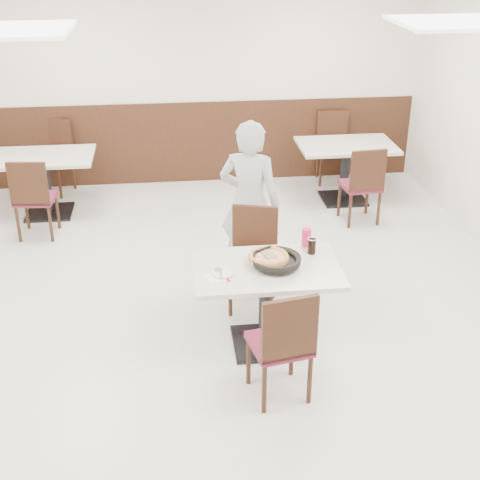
{
  "coord_description": "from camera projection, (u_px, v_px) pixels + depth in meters",
  "views": [
    {
      "loc": [
        -0.43,
        -5.26,
        3.32
      ],
      "look_at": [
        0.14,
        -0.3,
        0.89
      ],
      "focal_mm": 50.0,
      "sensor_mm": 36.0,
      "label": 1
    }
  ],
  "objects": [
    {
      "name": "chair_far",
      "position": [
        252.0,
        262.0,
        6.1
      ],
      "size": [
        0.51,
        0.51,
        0.95
      ],
      "primitive_type": null,
      "rotation": [
        0.0,
        0.0,
        2.89
      ],
      "color": "black",
      "rests_on": "floor"
    },
    {
      "name": "trivet",
      "position": [
        268.0,
        264.0,
        5.43
      ],
      "size": [
        0.15,
        0.15,
        0.04
      ],
      "primitive_type": "cylinder",
      "rotation": [
        0.0,
        0.0,
        0.14
      ],
      "color": "black",
      "rests_on": "main_table"
    },
    {
      "name": "bg_table_left",
      "position": [
        46.0,
        185.0,
        8.11
      ],
      "size": [
        1.23,
        0.84,
        0.75
      ],
      "primitive_type": null,
      "rotation": [
        0.0,
        0.0,
        0.04
      ],
      "color": "beige",
      "rests_on": "floor"
    },
    {
      "name": "napkin",
      "position": [
        216.0,
        278.0,
        5.26
      ],
      "size": [
        0.19,
        0.19,
        0.0
      ],
      "primitive_type": "cube",
      "rotation": [
        0.0,
        0.0,
        0.28
      ],
      "color": "silver",
      "rests_on": "main_table"
    },
    {
      "name": "bg_chair_right_near",
      "position": [
        360.0,
        184.0,
        7.88
      ],
      "size": [
        0.46,
        0.46,
        0.95
      ],
      "primitive_type": null,
      "rotation": [
        0.0,
        0.0,
        0.1
      ],
      "color": "black",
      "rests_on": "floor"
    },
    {
      "name": "main_table",
      "position": [
        266.0,
        307.0,
        5.59
      ],
      "size": [
        1.3,
        0.96,
        0.75
      ],
      "primitive_type": null,
      "rotation": [
        0.0,
        0.0,
        0.14
      ],
      "color": "beige",
      "rests_on": "floor"
    },
    {
      "name": "wainscot_back",
      "position": [
        198.0,
        142.0,
        9.07
      ],
      "size": [
        5.9,
        0.03,
        1.1
      ],
      "primitive_type": "cube",
      "color": "black",
      "rests_on": "floor"
    },
    {
      "name": "red_cup",
      "position": [
        306.0,
        237.0,
        5.75
      ],
      "size": [
        0.09,
        0.09,
        0.16
      ],
      "primitive_type": "cylinder",
      "rotation": [
        0.0,
        0.0,
        0.14
      ],
      "color": "#CD1944",
      "rests_on": "main_table"
    },
    {
      "name": "bg_chair_right_far",
      "position": [
        333.0,
        149.0,
        9.06
      ],
      "size": [
        0.46,
        0.46,
        0.95
      ],
      "primitive_type": null,
      "rotation": [
        0.0,
        0.0,
        3.05
      ],
      "color": "black",
      "rests_on": "floor"
    },
    {
      "name": "bg_table_right",
      "position": [
        345.0,
        172.0,
        8.51
      ],
      "size": [
        1.27,
        0.9,
        0.75
      ],
      "primitive_type": null,
      "rotation": [
        0.0,
        0.0,
        0.09
      ],
      "color": "beige",
      "rests_on": "floor"
    },
    {
      "name": "pizza_pan",
      "position": [
        276.0,
        262.0,
        5.42
      ],
      "size": [
        0.45,
        0.45,
        0.01
      ],
      "primitive_type": "cylinder",
      "rotation": [
        0.0,
        0.0,
        0.14
      ],
      "color": "black",
      "rests_on": "trivet"
    },
    {
      "name": "pizza",
      "position": [
        268.0,
        258.0,
        5.44
      ],
      "size": [
        0.38,
        0.38,
        0.02
      ],
      "primitive_type": "cylinder",
      "rotation": [
        0.0,
        0.0,
        0.14
      ],
      "color": "#B6823D",
      "rests_on": "pizza_pan"
    },
    {
      "name": "chair_near",
      "position": [
        279.0,
        341.0,
        4.96
      ],
      "size": [
        0.49,
        0.49,
        0.95
      ],
      "primitive_type": null,
      "rotation": [
        0.0,
        0.0,
        0.2
      ],
      "color": "black",
      "rests_on": "floor"
    },
    {
      "name": "bg_chair_left_far",
      "position": [
        52.0,
        158.0,
        8.71
      ],
      "size": [
        0.55,
        0.55,
        0.95
      ],
      "primitive_type": null,
      "rotation": [
        0.0,
        0.0,
        2.74
      ],
      "color": "black",
      "rests_on": "floor"
    },
    {
      "name": "diner_person",
      "position": [
        250.0,
        203.0,
        6.46
      ],
      "size": [
        0.7,
        0.59,
        1.64
      ],
      "primitive_type": "imported",
      "rotation": [
        0.0,
        0.0,
        2.76
      ],
      "color": "#AEAFB3",
      "rests_on": "floor"
    },
    {
      "name": "pizza_server",
      "position": [
        270.0,
        255.0,
        5.42
      ],
      "size": [
        0.11,
        0.13,
        0.0
      ],
      "primitive_type": "cube",
      "rotation": [
        0.0,
        0.0,
        0.31
      ],
      "color": "white",
      "rests_on": "pizza"
    },
    {
      "name": "wall_back",
      "position": [
        196.0,
        79.0,
        8.71
      ],
      "size": [
        6.0,
        0.04,
        2.8
      ],
      "primitive_type": "cube",
      "color": "silver",
      "rests_on": "floor"
    },
    {
      "name": "fork",
      "position": [
        221.0,
        275.0,
        5.28
      ],
      "size": [
        0.03,
        0.16,
        0.0
      ],
      "primitive_type": "cube",
      "rotation": [
        0.0,
        0.0,
        -0.07
      ],
      "color": "white",
      "rests_on": "side_plate"
    },
    {
      "name": "bg_chair_left_near",
      "position": [
        35.0,
        197.0,
        7.51
      ],
      "size": [
        0.46,
        0.46,
        0.95
      ],
      "primitive_type": null,
      "rotation": [
        0.0,
        0.0,
        -0.09
      ],
      "color": "black",
      "rests_on": "floor"
    },
    {
      "name": "side_plate",
      "position": [
        222.0,
        273.0,
        5.31
      ],
      "size": [
        0.19,
        0.19,
        0.01
      ],
      "primitive_type": "cylinder",
      "rotation": [
        0.0,
        0.0,
        0.14
      ],
      "color": "silver",
      "rests_on": "napkin"
    },
    {
      "name": "cola_glass",
      "position": [
        312.0,
        246.0,
        5.62
      ],
      "size": [
        0.08,
        0.08,
        0.13
      ],
      "primitive_type": "cylinder",
      "rotation": [
        0.0,
        0.0,
        0.14
      ],
      "color": "black",
      "rests_on": "main_table"
    },
    {
      "name": "floor",
      "position": [
        221.0,
        313.0,
        6.2
      ],
      "size": [
        7.0,
        7.0,
        0.0
      ],
      "primitive_type": "plane",
      "color": "#B0B1AC",
      "rests_on": "ground"
    }
  ]
}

